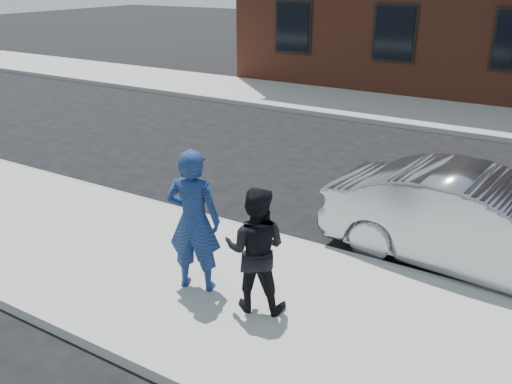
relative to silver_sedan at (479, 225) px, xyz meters
The scene contains 8 objects.
ground 2.66m from the silver_sedan, 115.94° to the right, with size 100.00×100.00×0.00m, color black.
near_sidewalk 2.86m from the silver_sedan, 113.69° to the right, with size 50.00×3.50×0.15m, color #9A9892.
near_curb 1.50m from the silver_sedan, 146.16° to the right, with size 50.00×0.10×0.15m, color #999691.
far_sidewalk 9.04m from the silver_sedan, 97.13° to the left, with size 50.00×3.50×0.15m, color #9A9892.
far_curb 7.27m from the silver_sedan, 98.89° to the left, with size 50.00×0.10×0.15m, color #999691.
silver_sedan is the anchor object (origin of this frame).
man_hoodie 4.11m from the silver_sedan, 138.86° to the right, with size 0.82×0.66×1.96m.
man_peacoat 3.45m from the silver_sedan, 128.77° to the right, with size 0.95×0.84×1.63m.
Camera 1 is at (2.01, -5.41, 4.14)m, focal length 38.00 mm.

